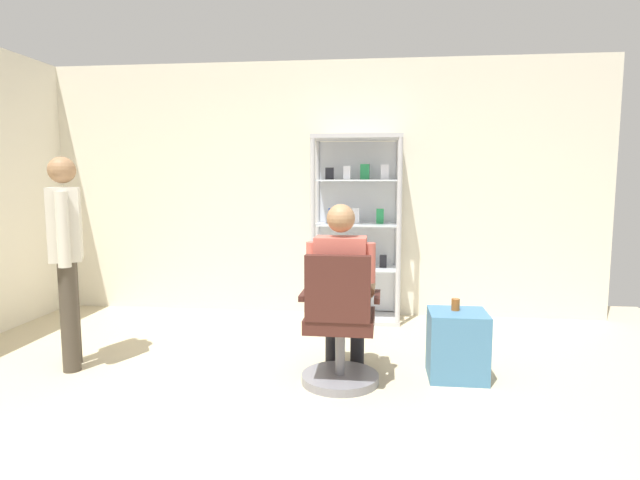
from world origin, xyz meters
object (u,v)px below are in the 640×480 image
Objects in this scene: seated_shopkeeper at (342,283)px; tea_glass at (456,305)px; standing_customer at (66,249)px; office_chair at (340,332)px; display_cabinet_main at (357,228)px; storage_crate at (457,345)px; wooden_stool at (457,327)px.

seated_shopkeeper reaches higher than tea_glass.
standing_customer is (-2.11, -0.03, 0.22)m from seated_shopkeeper.
office_chair is 0.74× the size of seated_shopkeeper.
office_chair reaches higher than tea_glass.
display_cabinet_main is 1.89m from office_chair.
storage_crate is 3.03m from standing_customer.
display_cabinet_main reaches higher than storage_crate.
wooden_stool is at bearing -61.56° from tea_glass.
tea_glass is 0.17m from wooden_stool.
display_cabinet_main is 1.17× the size of standing_customer.
standing_customer is at bearing -177.82° from storage_crate.
display_cabinet_main reaches higher than wooden_stool.
office_chair is 0.90m from tea_glass.
storage_crate is 5.72× the size of tea_glass.
standing_customer reaches higher than wooden_stool.
seated_shopkeeper is at bearing -91.32° from display_cabinet_main.
office_chair is 11.02× the size of tea_glass.
storage_crate is at bearing 2.18° from standing_customer.
tea_glass is 0.18× the size of wooden_stool.
storage_crate is at bearing 5.38° from seated_shopkeeper.
seated_shopkeeper is 0.86m from tea_glass.
display_cabinet_main is at bearing 38.01° from standing_customer.
standing_customer is at bearing 176.44° from office_chair.
tea_glass is (0.84, 0.28, 0.15)m from office_chair.
standing_customer reaches higher than tea_glass.
seated_shopkeeper is at bearing -171.80° from tea_glass.
seated_shopkeeper is 2.59× the size of storage_crate.
seated_shopkeeper is at bearing 0.88° from standing_customer.
storage_crate is (0.85, 0.24, -0.14)m from office_chair.
seated_shopkeeper is 2.12m from standing_customer.
office_chair is 2.17m from standing_customer.
wooden_stool is (0.85, 0.26, -0.02)m from office_chair.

